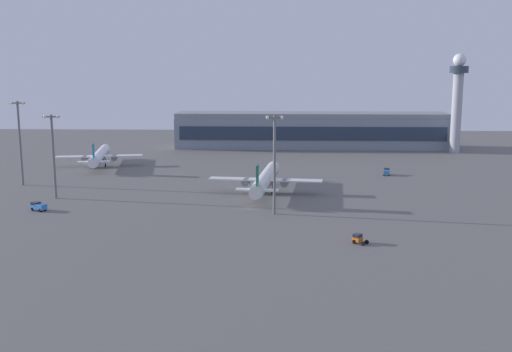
# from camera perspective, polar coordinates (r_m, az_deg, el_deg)

# --- Properties ---
(ground_plane) EXTENTS (416.00, 416.00, 0.00)m
(ground_plane) POSITION_cam_1_polar(r_m,az_deg,el_deg) (154.20, -0.50, -3.15)
(ground_plane) COLOR #605E5B
(terminal_building) EXTENTS (126.44, 22.40, 16.40)m
(terminal_building) POSITION_cam_1_polar(r_m,az_deg,el_deg) (278.08, 5.38, 4.46)
(terminal_building) COLOR gray
(terminal_building) RESTS_ON ground
(control_tower) EXTENTS (8.00, 8.00, 43.16)m
(control_tower) POSITION_cam_1_polar(r_m,az_deg,el_deg) (271.65, 19.06, 7.35)
(control_tower) COLOR #A8A8B2
(control_tower) RESTS_ON ground
(airplane_terminal_side) EXTENTS (33.78, 43.32, 11.11)m
(airplane_terminal_side) POSITION_cam_1_polar(r_m,az_deg,el_deg) (172.55, 0.93, -0.29)
(airplane_terminal_side) COLOR silver
(airplane_terminal_side) RESTS_ON ground
(airplane_far_stand) EXTENTS (32.27, 41.25, 10.63)m
(airplane_far_stand) POSITION_cam_1_polar(r_m,az_deg,el_deg) (229.63, -15.02, 1.93)
(airplane_far_stand) COLOR white
(airplane_far_stand) RESTS_ON ground
(cargo_loader) EXTENTS (4.58, 3.58, 2.25)m
(cargo_loader) POSITION_cam_1_polar(r_m,az_deg,el_deg) (161.16, -20.47, -2.79)
(cargo_loader) COLOR #3372BF
(cargo_loader) RESTS_ON ground
(baggage_tractor) EXTENTS (2.71, 4.44, 2.25)m
(baggage_tractor) POSITION_cam_1_polar(r_m,az_deg,el_deg) (207.86, 12.63, 0.41)
(baggage_tractor) COLOR #3372BF
(baggage_tractor) RESTS_ON ground
(pushback_tug) EXTENTS (3.52, 3.34, 2.05)m
(pushback_tug) POSITION_cam_1_polar(r_m,az_deg,el_deg) (124.71, 9.93, -6.03)
(pushback_tug) COLOR #D85919
(pushback_tug) RESTS_ON ground
(apron_light_west) EXTENTS (4.80, 0.90, 26.49)m
(apron_light_west) POSITION_cam_1_polar(r_m,az_deg,el_deg) (197.28, -22.06, 3.48)
(apron_light_west) COLOR slate
(apron_light_west) RESTS_ON ground
(apron_light_central) EXTENTS (4.80, 0.90, 24.95)m
(apron_light_central) POSITION_cam_1_polar(r_m,az_deg,el_deg) (145.09, 1.81, 1.76)
(apron_light_central) COLOR slate
(apron_light_central) RESTS_ON ground
(apron_light_east) EXTENTS (4.80, 0.90, 23.76)m
(apron_light_east) POSITION_cam_1_polar(r_m,az_deg,el_deg) (173.11, -19.18, 2.36)
(apron_light_east) COLOR slate
(apron_light_east) RESTS_ON ground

